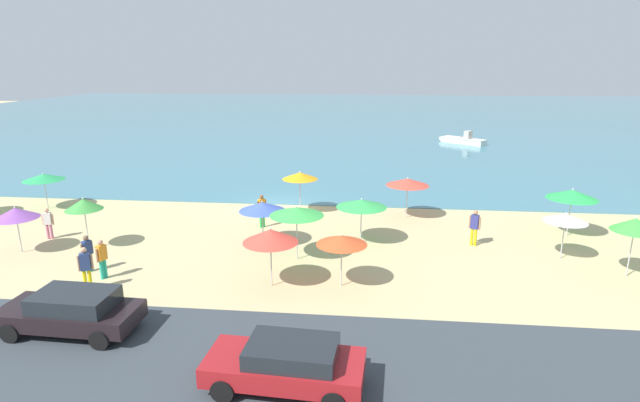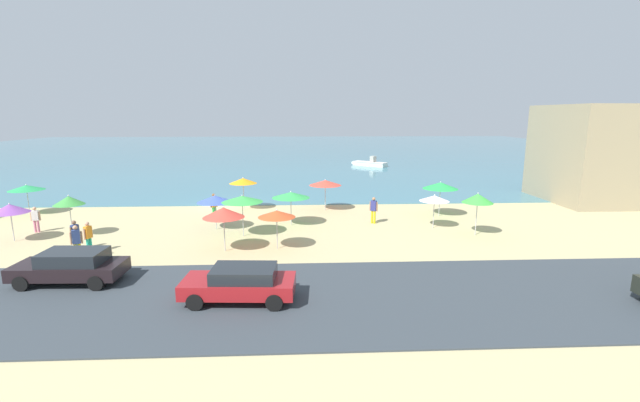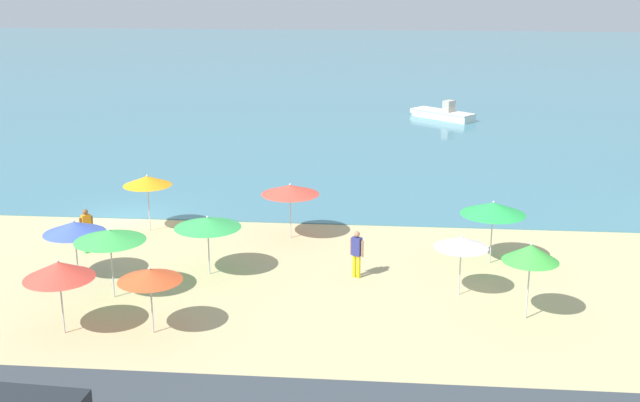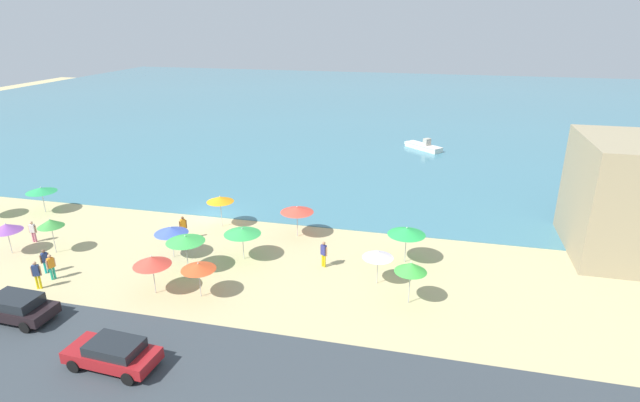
{
  "view_description": "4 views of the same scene",
  "coord_description": "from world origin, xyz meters",
  "px_view_note": "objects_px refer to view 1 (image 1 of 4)",
  "views": [
    {
      "loc": [
        5.68,
        -29.82,
        8.68
      ],
      "look_at": [
        2.87,
        -2.21,
        0.94
      ],
      "focal_mm": 28.0,
      "sensor_mm": 36.0,
      "label": 1
    },
    {
      "loc": [
        5.92,
        -33.85,
        7.17
      ],
      "look_at": [
        7.32,
        -4.63,
        1.26
      ],
      "focal_mm": 24.0,
      "sensor_mm": 36.0,
      "label": 2
    },
    {
      "loc": [
        11.96,
        -33.92,
        11.15
      ],
      "look_at": [
        9.18,
        -2.91,
        1.95
      ],
      "focal_mm": 45.0,
      "sensor_mm": 36.0,
      "label": 3
    },
    {
      "loc": [
        17.37,
        -34.5,
        15.5
      ],
      "look_at": [
        8.46,
        2.67,
        1.16
      ],
      "focal_mm": 28.0,
      "sensor_mm": 36.0,
      "label": 4
    }
  ],
  "objects_px": {
    "bather_3": "(475,226)",
    "beach_umbrella_7": "(572,194)",
    "beach_umbrella_2": "(262,207)",
    "beach_umbrella_8": "(342,240)",
    "beach_umbrella_9": "(408,182)",
    "beach_umbrella_4": "(270,236)",
    "beach_umbrella_10": "(566,218)",
    "bather_2": "(102,257)",
    "beach_umbrella_12": "(297,211)",
    "beach_umbrella_3": "(361,203)",
    "bather_1": "(87,251)",
    "parked_car_3": "(287,363)",
    "beach_umbrella_0": "(300,176)",
    "bather_0": "(262,209)",
    "beach_umbrella_13": "(84,204)",
    "bather_4": "(86,266)",
    "skiff_nearshore": "(463,140)",
    "bather_5": "(48,222)",
    "beach_umbrella_5": "(16,213)",
    "parked_car_1": "(71,311)",
    "beach_umbrella_1": "(44,177)",
    "beach_umbrella_6": "(635,225)"
  },
  "relations": [
    {
      "from": "bather_5",
      "to": "parked_car_1",
      "type": "xyz_separation_m",
      "value": [
        6.49,
        -8.58,
        -0.09
      ]
    },
    {
      "from": "beach_umbrella_5",
      "to": "parked_car_1",
      "type": "bearing_deg",
      "value": -45.01
    },
    {
      "from": "parked_car_1",
      "to": "beach_umbrella_10",
      "type": "bearing_deg",
      "value": 24.62
    },
    {
      "from": "bather_0",
      "to": "bather_1",
      "type": "relative_size",
      "value": 1.12
    },
    {
      "from": "bather_2",
      "to": "beach_umbrella_12",
      "type": "bearing_deg",
      "value": 20.76
    },
    {
      "from": "beach_umbrella_12",
      "to": "bather_4",
      "type": "xyz_separation_m",
      "value": [
        -7.69,
        -4.09,
        -1.24
      ]
    },
    {
      "from": "beach_umbrella_2",
      "to": "beach_umbrella_8",
      "type": "xyz_separation_m",
      "value": [
        4.09,
        -4.26,
        -0.02
      ]
    },
    {
      "from": "bather_3",
      "to": "bather_0",
      "type": "bearing_deg",
      "value": 171.14
    },
    {
      "from": "bather_1",
      "to": "beach_umbrella_2",
      "type": "bearing_deg",
      "value": 30.2
    },
    {
      "from": "beach_umbrella_10",
      "to": "bather_5",
      "type": "bearing_deg",
      "value": 179.7
    },
    {
      "from": "beach_umbrella_9",
      "to": "beach_umbrella_4",
      "type": "bearing_deg",
      "value": -121.42
    },
    {
      "from": "beach_umbrella_9",
      "to": "beach_umbrella_0",
      "type": "bearing_deg",
      "value": 176.47
    },
    {
      "from": "beach_umbrella_2",
      "to": "beach_umbrella_9",
      "type": "bearing_deg",
      "value": 35.62
    },
    {
      "from": "beach_umbrella_8",
      "to": "bather_2",
      "type": "distance_m",
      "value": 9.91
    },
    {
      "from": "skiff_nearshore",
      "to": "beach_umbrella_3",
      "type": "bearing_deg",
      "value": -108.03
    },
    {
      "from": "beach_umbrella_1",
      "to": "beach_umbrella_6",
      "type": "height_order",
      "value": "beach_umbrella_6"
    },
    {
      "from": "parked_car_3",
      "to": "beach_umbrella_12",
      "type": "bearing_deg",
      "value": 96.65
    },
    {
      "from": "beach_umbrella_10",
      "to": "beach_umbrella_13",
      "type": "distance_m",
      "value": 22.22
    },
    {
      "from": "bather_3",
      "to": "beach_umbrella_4",
      "type": "bearing_deg",
      "value": -148.32
    },
    {
      "from": "beach_umbrella_4",
      "to": "beach_umbrella_10",
      "type": "distance_m",
      "value": 13.29
    },
    {
      "from": "beach_umbrella_5",
      "to": "bather_2",
      "type": "bearing_deg",
      "value": -24.08
    },
    {
      "from": "parked_car_3",
      "to": "beach_umbrella_5",
      "type": "bearing_deg",
      "value": 148.04
    },
    {
      "from": "beach_umbrella_0",
      "to": "bather_0",
      "type": "xyz_separation_m",
      "value": [
        -1.68,
        -2.92,
        -1.23
      ]
    },
    {
      "from": "parked_car_3",
      "to": "beach_umbrella_4",
      "type": "bearing_deg",
      "value": 104.78
    },
    {
      "from": "beach_umbrella_8",
      "to": "bather_3",
      "type": "relative_size",
      "value": 1.22
    },
    {
      "from": "beach_umbrella_12",
      "to": "bather_1",
      "type": "bearing_deg",
      "value": -165.1
    },
    {
      "from": "beach_umbrella_3",
      "to": "beach_umbrella_1",
      "type": "bearing_deg",
      "value": 167.98
    },
    {
      "from": "beach_umbrella_2",
      "to": "bather_5",
      "type": "height_order",
      "value": "beach_umbrella_2"
    },
    {
      "from": "bather_1",
      "to": "bather_2",
      "type": "height_order",
      "value": "bather_2"
    },
    {
      "from": "bather_0",
      "to": "beach_umbrella_13",
      "type": "bearing_deg",
      "value": -152.43
    },
    {
      "from": "beach_umbrella_3",
      "to": "beach_umbrella_4",
      "type": "height_order",
      "value": "beach_umbrella_4"
    },
    {
      "from": "beach_umbrella_9",
      "to": "beach_umbrella_13",
      "type": "bearing_deg",
      "value": -157.22
    },
    {
      "from": "beach_umbrella_12",
      "to": "bather_0",
      "type": "xyz_separation_m",
      "value": [
        -2.55,
        4.3,
        -1.23
      ]
    },
    {
      "from": "beach_umbrella_5",
      "to": "beach_umbrella_8",
      "type": "relative_size",
      "value": 1.02
    },
    {
      "from": "beach_umbrella_0",
      "to": "beach_umbrella_2",
      "type": "distance_m",
      "value": 5.7
    },
    {
      "from": "bather_1",
      "to": "bather_5",
      "type": "relative_size",
      "value": 1.01
    },
    {
      "from": "bather_0",
      "to": "beach_umbrella_8",
      "type": "bearing_deg",
      "value": -55.76
    },
    {
      "from": "beach_umbrella_4",
      "to": "beach_umbrella_12",
      "type": "relative_size",
      "value": 0.98
    },
    {
      "from": "beach_umbrella_9",
      "to": "beach_umbrella_1",
      "type": "bearing_deg",
      "value": -179.24
    },
    {
      "from": "parked_car_3",
      "to": "skiff_nearshore",
      "type": "bearing_deg",
      "value": 74.46
    },
    {
      "from": "beach_umbrella_0",
      "to": "bather_1",
      "type": "relative_size",
      "value": 1.55
    },
    {
      "from": "beach_umbrella_9",
      "to": "bather_0",
      "type": "xyz_separation_m",
      "value": [
        -7.9,
        -2.54,
        -1.09
      ]
    },
    {
      "from": "beach_umbrella_7",
      "to": "skiff_nearshore",
      "type": "bearing_deg",
      "value": 90.18
    },
    {
      "from": "bather_3",
      "to": "beach_umbrella_7",
      "type": "bearing_deg",
      "value": 20.89
    },
    {
      "from": "beach_umbrella_4",
      "to": "parked_car_1",
      "type": "distance_m",
      "value": 7.32
    },
    {
      "from": "beach_umbrella_2",
      "to": "beach_umbrella_8",
      "type": "height_order",
      "value": "beach_umbrella_2"
    },
    {
      "from": "beach_umbrella_9",
      "to": "bather_1",
      "type": "bearing_deg",
      "value": -146.91
    },
    {
      "from": "beach_umbrella_5",
      "to": "parked_car_1",
      "type": "distance_m",
      "value": 9.5
    },
    {
      "from": "beach_umbrella_13",
      "to": "bather_2",
      "type": "height_order",
      "value": "beach_umbrella_13"
    },
    {
      "from": "beach_umbrella_4",
      "to": "parked_car_3",
      "type": "bearing_deg",
      "value": -75.22
    }
  ]
}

